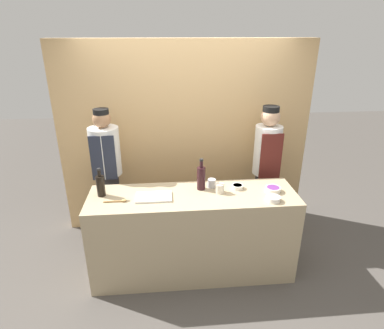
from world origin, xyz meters
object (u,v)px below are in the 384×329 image
Objects in this scene: sauce_bowl_purple at (273,189)px; bottle_soy at (101,185)px; sauce_bowl_brown at (237,186)px; cup_steel at (212,183)px; chef_left at (108,174)px; wooden_spoon at (118,201)px; bottle_wine at (201,177)px; cup_cream at (220,188)px; cutting_board at (154,197)px; sauce_bowl_red at (273,199)px; chef_right at (266,168)px.

bottle_soy is (-1.74, 0.06, 0.09)m from sauce_bowl_purple.
sauce_bowl_brown is at bearing 165.02° from sauce_bowl_purple.
chef_left is at bearing 158.08° from cup_steel.
wooden_spoon is at bearing -176.91° from sauce_bowl_purple.
cup_cream is (0.18, -0.10, -0.08)m from bottle_wine.
sauce_bowl_purple is 0.36m from sauce_bowl_brown.
cup_cream is at bearing 4.79° from cutting_board.
sauce_bowl_brown is at bearing 8.29° from cutting_board.
cup_cream reaches higher than sauce_bowl_red.
sauce_bowl_red is 0.08× the size of chef_right.
sauce_bowl_brown is (-0.29, 0.29, -0.00)m from sauce_bowl_red.
chef_right reaches higher than sauce_bowl_red.
bottle_wine is at bearing -163.32° from cup_steel.
wooden_spoon reaches higher than cutting_board.
sauce_bowl_brown is 0.34× the size of bottle_wine.
sauce_bowl_brown is 0.70m from chef_right.
bottle_soy is at bearing 139.63° from wooden_spoon.
chef_right is at bearing 77.62° from sauce_bowl_red.
cup_steel is 0.40× the size of wooden_spoon.
wooden_spoon is at bearing -40.37° from bottle_soy.
cutting_board is at bearing -178.43° from sauce_bowl_purple.
chef_left reaches higher than sauce_bowl_red.
cup_steel is (-0.55, 0.35, 0.02)m from sauce_bowl_red.
bottle_soy reaches higher than sauce_bowl_purple.
cup_steel is at bearing 147.43° from sauce_bowl_red.
cutting_board is 0.67m from cup_cream.
chef_left reaches higher than chef_right.
sauce_bowl_brown is at bearing -20.26° from chef_left.
bottle_soy is at bearing 177.90° from sauce_bowl_purple.
cutting_board is at bearing -162.86° from bottle_wine.
bottle_soy is at bearing -176.96° from bottle_wine.
sauce_bowl_brown is 0.52× the size of wooden_spoon.
chef_right is (0.67, 0.59, -0.06)m from cup_cream.
sauce_bowl_brown is 0.07× the size of chef_left.
sauce_bowl_red is at bearing -107.72° from sauce_bowl_purple.
cup_cream is at bearing 6.03° from wooden_spoon.
cup_steel is at bearing 167.39° from sauce_bowl_brown.
cutting_board is (-1.22, -0.03, -0.02)m from sauce_bowl_purple.
sauce_bowl_purple is at bearing -2.35° from cup_cream.
bottle_soy is at bearing -178.78° from sauce_bowl_brown.
cutting_board is at bearing -175.21° from cup_cream.
cup_cream is 1.02m from wooden_spoon.
wooden_spoon is (-0.35, -0.05, 0.00)m from cutting_board.
chef_right is (0.12, 0.62, -0.03)m from sauce_bowl_purple.
sauce_bowl_brown is 1.23m from wooden_spoon.
chef_left is (-0.20, 0.70, -0.03)m from wooden_spoon.
chef_right is at bearing 48.36° from sauce_bowl_brown.
chef_left is (-1.42, 0.52, -0.04)m from sauce_bowl_brown.
cup_steel is 0.05× the size of chef_right.
wooden_spoon is at bearing -166.02° from cup_steel.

